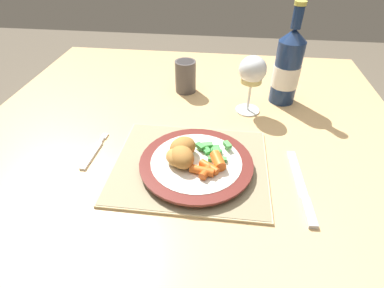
% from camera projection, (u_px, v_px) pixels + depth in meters
% --- Properties ---
extents(ground_plane, '(6.00, 6.00, 0.00)m').
position_uv_depth(ground_plane, '(191.00, 266.00, 1.27)').
color(ground_plane, brown).
extents(dining_table, '(1.13, 0.99, 0.74)m').
position_uv_depth(dining_table, '(191.00, 146.00, 0.88)').
color(dining_table, tan).
rests_on(dining_table, ground).
extents(placemat, '(0.34, 0.28, 0.01)m').
position_uv_depth(placemat, '(190.00, 165.00, 0.67)').
color(placemat, '#CCB789').
rests_on(placemat, dining_table).
extents(dinner_plate, '(0.25, 0.25, 0.02)m').
position_uv_depth(dinner_plate, '(196.00, 164.00, 0.65)').
color(dinner_plate, white).
rests_on(dinner_plate, placemat).
extents(breaded_croquettes, '(0.08, 0.11, 0.04)m').
position_uv_depth(breaded_croquettes, '(181.00, 154.00, 0.63)').
color(breaded_croquettes, '#A87033').
rests_on(breaded_croquettes, dinner_plate).
extents(green_beans_pile, '(0.08, 0.07, 0.02)m').
position_uv_depth(green_beans_pile, '(213.00, 151.00, 0.66)').
color(green_beans_pile, green).
rests_on(green_beans_pile, dinner_plate).
extents(glazed_carrots, '(0.08, 0.08, 0.02)m').
position_uv_depth(glazed_carrots, '(210.00, 166.00, 0.62)').
color(glazed_carrots, orange).
rests_on(glazed_carrots, dinner_plate).
extents(fork, '(0.02, 0.14, 0.01)m').
position_uv_depth(fork, '(93.00, 153.00, 0.70)').
color(fork, silver).
rests_on(fork, dining_table).
extents(table_knife, '(0.03, 0.22, 0.01)m').
position_uv_depth(table_knife, '(303.00, 191.00, 0.60)').
color(table_knife, silver).
rests_on(table_knife, dining_table).
extents(wine_glass, '(0.07, 0.07, 0.16)m').
position_uv_depth(wine_glass, '(252.00, 73.00, 0.79)').
color(wine_glass, silver).
rests_on(wine_glass, dining_table).
extents(bottle, '(0.08, 0.08, 0.28)m').
position_uv_depth(bottle, '(287.00, 68.00, 0.84)').
color(bottle, navy).
rests_on(bottle, dining_table).
extents(drinking_cup, '(0.06, 0.06, 0.10)m').
position_uv_depth(drinking_cup, '(185.00, 76.00, 0.92)').
color(drinking_cup, '#4C4747').
rests_on(drinking_cup, dining_table).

